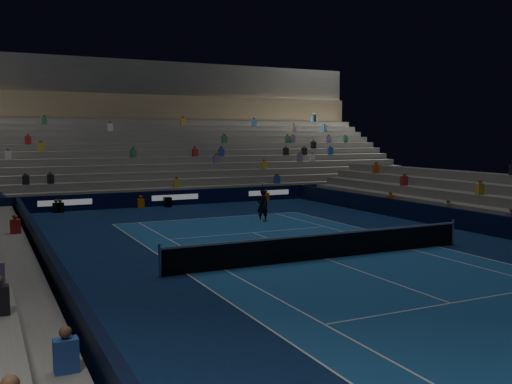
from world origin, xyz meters
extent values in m
plane|color=#0C214A|center=(0.00, 0.00, 0.00)|extent=(90.00, 90.00, 0.00)
cube|color=#1A5291|center=(0.00, 0.00, 0.01)|extent=(10.97, 23.77, 0.01)
cube|color=black|center=(0.00, 18.50, 0.50)|extent=(44.00, 0.25, 1.00)
cube|color=black|center=(9.70, 0.00, 0.50)|extent=(0.25, 37.00, 1.00)
cube|color=black|center=(-9.70, 0.00, 0.50)|extent=(0.25, 37.00, 1.00)
cube|color=slate|center=(0.00, 19.50, 0.25)|extent=(44.00, 1.00, 0.50)
cube|color=slate|center=(0.00, 20.50, 0.50)|extent=(44.00, 1.00, 1.00)
cube|color=slate|center=(0.00, 21.50, 0.75)|extent=(44.00, 1.00, 1.50)
cube|color=slate|center=(0.00, 22.50, 1.00)|extent=(44.00, 1.00, 2.00)
cube|color=slate|center=(0.00, 23.50, 1.25)|extent=(44.00, 1.00, 2.50)
cube|color=slate|center=(0.00, 24.50, 1.50)|extent=(44.00, 1.00, 3.00)
cube|color=slate|center=(0.00, 25.50, 1.75)|extent=(44.00, 1.00, 3.50)
cube|color=slate|center=(0.00, 26.50, 2.00)|extent=(44.00, 1.00, 4.00)
cube|color=slate|center=(0.00, 27.50, 2.25)|extent=(44.00, 1.00, 4.50)
cube|color=slate|center=(0.00, 28.50, 2.50)|extent=(44.00, 1.00, 5.00)
cube|color=slate|center=(0.00, 29.50, 2.75)|extent=(44.00, 1.00, 5.50)
cube|color=slate|center=(0.00, 30.50, 3.00)|extent=(44.00, 1.00, 6.00)
cube|color=#8B7656|center=(0.00, 31.60, 7.10)|extent=(44.00, 0.60, 2.20)
cube|color=#434340|center=(0.00, 33.00, 9.70)|extent=(44.00, 2.40, 3.00)
cube|color=slate|center=(-10.50, 0.00, 0.25)|extent=(1.00, 37.00, 0.50)
cylinder|color=#B2B2B7|center=(-6.40, 0.00, 0.55)|extent=(0.10, 0.10, 1.10)
cylinder|color=#B2B2B7|center=(6.40, 0.00, 0.55)|extent=(0.10, 0.10, 1.10)
cube|color=black|center=(0.00, 0.00, 0.45)|extent=(12.80, 0.03, 0.90)
cube|color=white|center=(0.00, 0.00, 0.94)|extent=(12.80, 0.04, 0.08)
imported|color=black|center=(2.06, 9.46, 0.87)|extent=(0.68, 0.49, 1.73)
cube|color=black|center=(-0.69, 17.85, 0.31)|extent=(0.51, 0.60, 0.62)
cylinder|color=black|center=(-0.69, 17.39, 0.50)|extent=(0.19, 0.36, 0.16)
camera|label=1|loc=(-11.55, -17.91, 4.63)|focal=40.05mm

